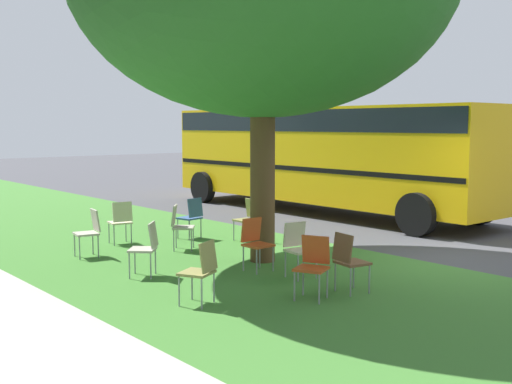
{
  "coord_description": "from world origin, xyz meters",
  "views": [
    {
      "loc": [
        -6.34,
        9.7,
        2.43
      ],
      "look_at": [
        2.84,
        1.91,
        1.15
      ],
      "focal_mm": 44.54,
      "sensor_mm": 36.0,
      "label": 1
    }
  ],
  "objects_px": {
    "chair_3": "(192,215)",
    "chair_4": "(147,245)",
    "chair_6": "(248,216)",
    "chair_9": "(201,268)",
    "chair_8": "(255,240)",
    "school_bus": "(324,149)",
    "chair_7": "(90,229)",
    "chair_0": "(313,262)",
    "chair_1": "(121,219)",
    "chair_5": "(180,223)",
    "chair_10": "(348,258)",
    "chair_2": "(298,245)"
  },
  "relations": [
    {
      "from": "chair_3",
      "to": "chair_4",
      "type": "xyz_separation_m",
      "value": [
        -2.35,
        2.49,
        0.0
      ]
    },
    {
      "from": "chair_6",
      "to": "chair_9",
      "type": "relative_size",
      "value": 1.0
    },
    {
      "from": "chair_6",
      "to": "chair_9",
      "type": "height_order",
      "value": "same"
    },
    {
      "from": "chair_3",
      "to": "chair_8",
      "type": "distance_m",
      "value": 3.27
    },
    {
      "from": "school_bus",
      "to": "chair_3",
      "type": "bearing_deg",
      "value": 101.78
    },
    {
      "from": "chair_7",
      "to": "chair_0",
      "type": "bearing_deg",
      "value": -166.54
    },
    {
      "from": "chair_3",
      "to": "school_bus",
      "type": "xyz_separation_m",
      "value": [
        1.08,
        -5.18,
        1.24
      ]
    },
    {
      "from": "chair_3",
      "to": "school_bus",
      "type": "distance_m",
      "value": 5.44
    },
    {
      "from": "chair_3",
      "to": "chair_9",
      "type": "relative_size",
      "value": 1.0
    },
    {
      "from": "chair_1",
      "to": "chair_9",
      "type": "bearing_deg",
      "value": 164.29
    },
    {
      "from": "chair_9",
      "to": "chair_1",
      "type": "bearing_deg",
      "value": -15.71
    },
    {
      "from": "chair_5",
      "to": "chair_9",
      "type": "xyz_separation_m",
      "value": [
        -3.4,
        1.9,
        0.0
      ]
    },
    {
      "from": "chair_1",
      "to": "chair_4",
      "type": "bearing_deg",
      "value": 159.55
    },
    {
      "from": "chair_7",
      "to": "chair_10",
      "type": "bearing_deg",
      "value": -160.27
    },
    {
      "from": "chair_1",
      "to": "chair_5",
      "type": "relative_size",
      "value": 1.0
    },
    {
      "from": "chair_1",
      "to": "chair_7",
      "type": "xyz_separation_m",
      "value": [
        -0.75,
        1.04,
        0.0
      ]
    },
    {
      "from": "chair_0",
      "to": "chair_7",
      "type": "bearing_deg",
      "value": 13.46
    },
    {
      "from": "chair_3",
      "to": "chair_4",
      "type": "relative_size",
      "value": 1.0
    },
    {
      "from": "chair_3",
      "to": "chair_6",
      "type": "xyz_separation_m",
      "value": [
        -0.95,
        -0.78,
        0.0
      ]
    },
    {
      "from": "chair_4",
      "to": "chair_5",
      "type": "height_order",
      "value": "same"
    },
    {
      "from": "chair_0",
      "to": "chair_7",
      "type": "xyz_separation_m",
      "value": [
        4.65,
        1.11,
        0.0
      ]
    },
    {
      "from": "chair_3",
      "to": "chair_8",
      "type": "bearing_deg",
      "value": 164.29
    },
    {
      "from": "chair_3",
      "to": "chair_7",
      "type": "bearing_deg",
      "value": 97.67
    },
    {
      "from": "chair_10",
      "to": "school_bus",
      "type": "distance_m",
      "value": 8.69
    },
    {
      "from": "chair_10",
      "to": "chair_8",
      "type": "bearing_deg",
      "value": 2.92
    },
    {
      "from": "chair_2",
      "to": "chair_4",
      "type": "distance_m",
      "value": 2.42
    },
    {
      "from": "chair_0",
      "to": "chair_2",
      "type": "height_order",
      "value": "same"
    },
    {
      "from": "chair_7",
      "to": "chair_1",
      "type": "bearing_deg",
      "value": -54.3
    },
    {
      "from": "school_bus",
      "to": "chair_7",
      "type": "bearing_deg",
      "value": 100.45
    },
    {
      "from": "chair_6",
      "to": "chair_8",
      "type": "xyz_separation_m",
      "value": [
        -2.2,
        1.66,
        0.0
      ]
    },
    {
      "from": "chair_4",
      "to": "chair_9",
      "type": "xyz_separation_m",
      "value": [
        -1.89,
        0.28,
        0.0
      ]
    },
    {
      "from": "chair_9",
      "to": "school_bus",
      "type": "relative_size",
      "value": 0.08
    },
    {
      "from": "chair_0",
      "to": "chair_3",
      "type": "relative_size",
      "value": 1.0
    },
    {
      "from": "chair_5",
      "to": "school_bus",
      "type": "distance_m",
      "value": 6.46
    },
    {
      "from": "school_bus",
      "to": "chair_4",
      "type": "bearing_deg",
      "value": 114.09
    },
    {
      "from": "chair_1",
      "to": "chair_7",
      "type": "distance_m",
      "value": 1.28
    },
    {
      "from": "chair_9",
      "to": "chair_3",
      "type": "bearing_deg",
      "value": -33.12
    },
    {
      "from": "chair_3",
      "to": "chair_7",
      "type": "relative_size",
      "value": 1.0
    },
    {
      "from": "chair_10",
      "to": "chair_0",
      "type": "bearing_deg",
      "value": 78.13
    },
    {
      "from": "chair_8",
      "to": "chair_6",
      "type": "bearing_deg",
      "value": -37.11
    },
    {
      "from": "chair_2",
      "to": "chair_9",
      "type": "distance_m",
      "value": 2.13
    },
    {
      "from": "chair_2",
      "to": "chair_3",
      "type": "relative_size",
      "value": 1.0
    },
    {
      "from": "chair_2",
      "to": "chair_7",
      "type": "relative_size",
      "value": 1.0
    },
    {
      "from": "chair_1",
      "to": "school_bus",
      "type": "height_order",
      "value": "school_bus"
    },
    {
      "from": "chair_0",
      "to": "chair_5",
      "type": "bearing_deg",
      "value": -7.2
    },
    {
      "from": "chair_4",
      "to": "chair_9",
      "type": "bearing_deg",
      "value": 171.6
    },
    {
      "from": "chair_6",
      "to": "school_bus",
      "type": "height_order",
      "value": "school_bus"
    },
    {
      "from": "chair_3",
      "to": "chair_8",
      "type": "relative_size",
      "value": 1.0
    },
    {
      "from": "chair_0",
      "to": "chair_8",
      "type": "xyz_separation_m",
      "value": [
        1.83,
        -0.5,
        0.0
      ]
    },
    {
      "from": "chair_0",
      "to": "chair_4",
      "type": "xyz_separation_m",
      "value": [
        2.63,
        1.1,
        0.0
      ]
    }
  ]
}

